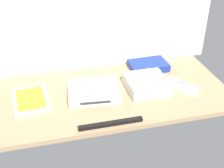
{
  "coord_description": "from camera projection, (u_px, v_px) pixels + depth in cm",
  "views": [
    {
      "loc": [
        -25.31,
        -102.73,
        69.63
      ],
      "look_at": [
        0.0,
        0.0,
        4.0
      ],
      "focal_mm": 47.4,
      "sensor_mm": 36.0,
      "label": 1
    }
  ],
  "objects": [
    {
      "name": "ground_plane",
      "position": [
        112.0,
        94.0,
        1.27
      ],
      "size": [
        100.0,
        48.0,
        2.0
      ],
      "primitive_type": "cube",
      "color": "#9E7F5B",
      "rests_on": "ground"
    },
    {
      "name": "back_wall",
      "position": [
        99.0,
        1.0,
        1.3
      ],
      "size": [
        110.0,
        1.2,
        64.0
      ],
      "primitive_type": "cube",
      "color": "white",
      "rests_on": "ground"
    },
    {
      "name": "game_console",
      "position": [
        94.0,
        91.0,
        1.23
      ],
      "size": [
        22.45,
        18.01,
        4.4
      ],
      "rotation": [
        0.0,
        0.0,
        -0.1
      ],
      "color": "white",
      "rests_on": "ground_plane"
    },
    {
      "name": "mini_computer",
      "position": [
        147.0,
        84.0,
        1.27
      ],
      "size": [
        17.16,
        17.16,
        5.3
      ],
      "rotation": [
        0.0,
        0.0,
        0.01
      ],
      "color": "silver",
      "rests_on": "ground_plane"
    },
    {
      "name": "game_case",
      "position": [
        31.0,
        100.0,
        1.2
      ],
      "size": [
        15.18,
        20.09,
        1.56
      ],
      "rotation": [
        0.0,
        0.0,
        0.09
      ],
      "color": "white",
      "rests_on": "ground_plane"
    },
    {
      "name": "network_router",
      "position": [
        148.0,
        66.0,
        1.43
      ],
      "size": [
        18.38,
        12.81,
        3.4
      ],
      "rotation": [
        0.0,
        0.0,
        0.03
      ],
      "color": "navy",
      "rests_on": "ground_plane"
    },
    {
      "name": "remote_wand",
      "position": [
        181.0,
        86.0,
        1.28
      ],
      "size": [
        11.15,
        14.34,
        3.4
      ],
      "rotation": [
        0.0,
        0.0,
        0.58
      ],
      "color": "white",
      "rests_on": "ground_plane"
    },
    {
      "name": "remote_classic_pad",
      "position": [
        94.0,
        86.0,
        1.21
      ],
      "size": [
        15.85,
        11.09,
        2.4
      ],
      "rotation": [
        0.0,
        0.0,
        -0.23
      ],
      "color": "white",
      "rests_on": "game_console"
    },
    {
      "name": "sensor_bar",
      "position": [
        111.0,
        124.0,
        1.08
      ],
      "size": [
        24.0,
        1.86,
        1.4
      ],
      "primitive_type": "cube",
      "rotation": [
        0.0,
        0.0,
        -0.0
      ],
      "color": "black",
      "rests_on": "ground_plane"
    }
  ]
}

